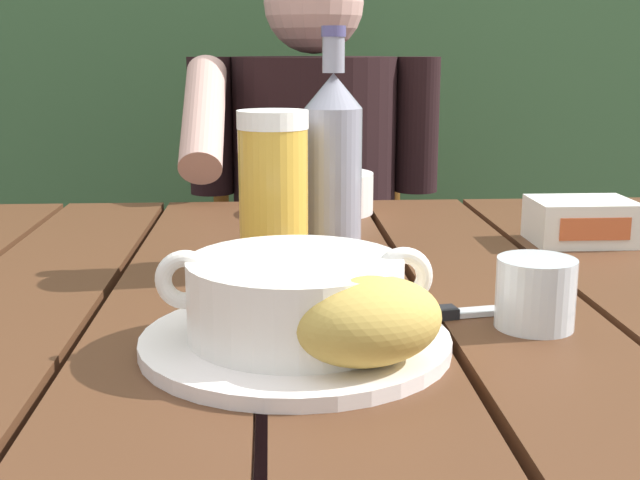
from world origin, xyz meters
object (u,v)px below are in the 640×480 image
object	(u,v)px
beer_bottle	(331,165)
chair_near_diner	(311,290)
serving_plate	(296,342)
bread_roll	(373,321)
diner_bowl	(327,193)
person_eating	(314,201)
water_glass_small	(535,293)
butter_tub	(581,221)
beer_glass	(273,193)
soup_bowl	(295,295)
table_knife	(453,313)

from	to	relation	value
beer_bottle	chair_near_diner	bearing A→B (deg)	88.94
serving_plate	bread_roll	distance (m)	0.10
chair_near_diner	diner_bowl	distance (m)	0.63
person_eating	water_glass_small	distance (m)	0.90
bread_roll	person_eating	bearing A→B (deg)	89.60
serving_plate	beer_bottle	world-z (taller)	beer_bottle
bread_roll	butter_tub	xyz separation A→B (m)	(0.32, 0.43, -0.02)
butter_tub	person_eating	bearing A→B (deg)	119.58
person_eating	diner_bowl	size ratio (longest dim) A/B	8.40
serving_plate	water_glass_small	xyz separation A→B (m)	(0.22, 0.04, 0.03)
water_glass_small	butter_tub	size ratio (longest dim) A/B	0.56
beer_glass	beer_bottle	bearing A→B (deg)	35.44
soup_bowl	bread_roll	distance (m)	0.09
chair_near_diner	bread_roll	distance (m)	1.24
serving_plate	beer_bottle	bearing A→B (deg)	80.03
beer_bottle	diner_bowl	xyz separation A→B (m)	(0.02, 0.30, -0.08)
beer_bottle	water_glass_small	size ratio (longest dim) A/B	3.81
beer_glass	serving_plate	bearing A→B (deg)	-86.16
serving_plate	table_knife	xyz separation A→B (m)	(0.15, 0.08, -0.00)
person_eating	beer_bottle	xyz separation A→B (m)	(-0.01, -0.64, 0.16)
person_eating	table_knife	world-z (taller)	person_eating
soup_bowl	beer_bottle	size ratio (longest dim) A/B	0.85
serving_plate	table_knife	world-z (taller)	serving_plate
soup_bowl	butter_tub	size ratio (longest dim) A/B	1.80
person_eating	serving_plate	bearing A→B (deg)	-93.92
soup_bowl	table_knife	world-z (taller)	soup_bowl
table_knife	beer_glass	bearing A→B (deg)	134.86
person_eating	diner_bowl	world-z (taller)	person_eating
chair_near_diner	diner_bowl	world-z (taller)	chair_near_diner
bread_roll	water_glass_small	size ratio (longest dim) A/B	2.04
chair_near_diner	beer_glass	size ratio (longest dim) A/B	5.16
bread_roll	water_glass_small	world-z (taller)	bread_roll
person_eating	soup_bowl	size ratio (longest dim) A/B	5.16
chair_near_diner	soup_bowl	size ratio (longest dim) A/B	4.07
soup_bowl	beer_glass	distance (m)	0.25
chair_near_diner	beer_bottle	distance (m)	0.93
beer_glass	diner_bowl	bearing A→B (deg)	76.57
bread_roll	water_glass_small	xyz separation A→B (m)	(0.16, 0.11, -0.01)
beer_glass	water_glass_small	bearing A→B (deg)	-40.65
serving_plate	butter_tub	distance (m)	0.53
serving_plate	butter_tub	size ratio (longest dim) A/B	2.04
chair_near_diner	table_knife	size ratio (longest dim) A/B	6.47
chair_near_diner	table_knife	distance (m)	1.10
butter_tub	bread_roll	bearing A→B (deg)	-126.72
beer_bottle	butter_tub	distance (m)	0.35
soup_bowl	beer_bottle	world-z (taller)	beer_bottle
soup_bowl	table_knife	size ratio (longest dim) A/B	1.59
bread_roll	table_knife	xyz separation A→B (m)	(0.09, 0.14, -0.04)
beer_bottle	diner_bowl	bearing A→B (deg)	87.03
person_eating	beer_bottle	size ratio (longest dim) A/B	4.37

